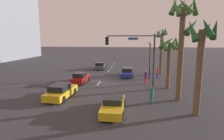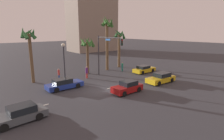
{
  "view_description": "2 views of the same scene",
  "coord_description": "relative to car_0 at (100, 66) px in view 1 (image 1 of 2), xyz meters",
  "views": [
    {
      "loc": [
        26.54,
        4.69,
        6.01
      ],
      "look_at": [
        2.26,
        1.81,
        1.88
      ],
      "focal_mm": 29.76,
      "sensor_mm": 36.0,
      "label": 1
    },
    {
      "loc": [
        -12.75,
        -17.44,
        7.36
      ],
      "look_at": [
        3.23,
        1.65,
        1.92
      ],
      "focal_mm": 28.84,
      "sensor_mm": 36.0,
      "label": 2
    }
  ],
  "objects": [
    {
      "name": "car_3",
      "position": [
        21.74,
        5.1,
        -0.02
      ],
      "size": [
        4.49,
        1.84,
        1.27
      ],
      "color": "gold",
      "rests_on": "ground_plane"
    },
    {
      "name": "palm_tree_0",
      "position": [
        18.11,
        11.11,
        6.33
      ],
      "size": [
        2.66,
        2.86,
        10.07
      ],
      "color": "brown",
      "rests_on": "ground_plane"
    },
    {
      "name": "traffic_signal",
      "position": [
        14.61,
        7.13,
        3.88
      ],
      "size": [
        0.38,
        5.81,
        6.59
      ],
      "color": "#38383D",
      "rests_on": "ground_plane"
    },
    {
      "name": "palm_tree_3",
      "position": [
        4.37,
        11.23,
        5.07
      ],
      "size": [
        2.18,
        2.16,
        7.97
      ],
      "color": "brown",
      "rests_on": "ground_plane"
    },
    {
      "name": "car_0",
      "position": [
        0.0,
        0.0,
        0.0
      ],
      "size": [
        4.35,
        2.14,
        1.35
      ],
      "color": "#474C51",
      "rests_on": "ground_plane"
    },
    {
      "name": "lane_stripe_2",
      "position": [
        2.09,
        2.04,
        -0.61
      ],
      "size": [
        2.08,
        0.14,
        0.01
      ],
      "primitive_type": "cube",
      "color": "silver",
      "rests_on": "ground_plane"
    },
    {
      "name": "pedestrian_2",
      "position": [
        11.74,
        8.36,
        0.38
      ],
      "size": [
        0.55,
        0.55,
        1.9
      ],
      "color": "#BF3833",
      "rests_on": "ground_plane"
    },
    {
      "name": "pedestrian_0",
      "position": [
        19.46,
        8.41,
        0.26
      ],
      "size": [
        0.43,
        0.43,
        1.67
      ],
      "color": "#1E7266",
      "rests_on": "ground_plane"
    },
    {
      "name": "ground_plane",
      "position": [
        9.8,
        2.04,
        -0.62
      ],
      "size": [
        220.0,
        220.0,
        0.0
      ],
      "primitive_type": "plane",
      "color": "#333338"
    },
    {
      "name": "lane_stripe_1",
      "position": [
        -2.48,
        2.04,
        -0.61
      ],
      "size": [
        2.36,
        0.14,
        0.01
      ],
      "primitive_type": "cube",
      "color": "silver",
      "rests_on": "ground_plane"
    },
    {
      "name": "lane_stripe_0",
      "position": [
        -8.2,
        2.04,
        -0.61
      ],
      "size": [
        2.41,
        0.14,
        0.01
      ],
      "primitive_type": "cube",
      "color": "silver",
      "rests_on": "ground_plane"
    },
    {
      "name": "car_1",
      "position": [
        6.61,
        5.69,
        0.0
      ],
      "size": [
        4.72,
        1.98,
        1.36
      ],
      "color": "navy",
      "rests_on": "ground_plane"
    },
    {
      "name": "pedestrian_1",
      "position": [
        7.97,
        10.35,
        0.3
      ],
      "size": [
        0.38,
        0.38,
        1.73
      ],
      "color": "#2D478C",
      "rests_on": "ground_plane"
    },
    {
      "name": "palm_tree_2",
      "position": [
        21.64,
        11.69,
        4.67
      ],
      "size": [
        2.52,
        2.64,
        7.74
      ],
      "color": "brown",
      "rests_on": "ground_plane"
    },
    {
      "name": "palm_tree_1",
      "position": [
        13.53,
        10.83,
        4.2
      ],
      "size": [
        2.52,
        2.67,
        6.45
      ],
      "color": "brown",
      "rests_on": "ground_plane"
    },
    {
      "name": "lane_stripe_3",
      "position": [
        12.04,
        2.04,
        -0.61
      ],
      "size": [
        2.47,
        0.14,
        0.01
      ],
      "primitive_type": "cube",
      "color": "silver",
      "rests_on": "ground_plane"
    },
    {
      "name": "car_2",
      "position": [
        11.92,
        -0.58,
        0.04
      ],
      "size": [
        3.94,
        1.84,
        1.43
      ],
      "color": "maroon",
      "rests_on": "ground_plane"
    },
    {
      "name": "car_4",
      "position": [
        18.64,
        -0.67,
        0.04
      ],
      "size": [
        4.71,
        2.14,
        1.44
      ],
      "color": "gold",
      "rests_on": "ground_plane"
    },
    {
      "name": "streetlamp",
      "position": [
        8.37,
        9.09,
        3.37
      ],
      "size": [
        0.56,
        0.56,
        5.63
      ],
      "color": "#2D2D33",
      "rests_on": "ground_plane"
    }
  ]
}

